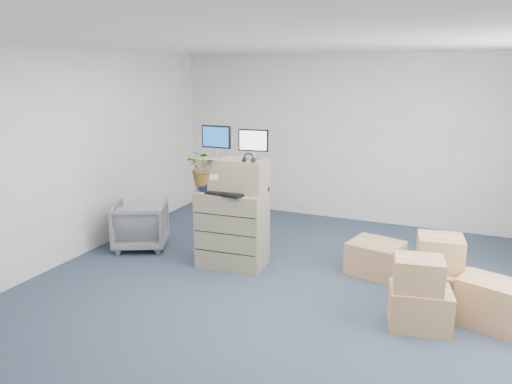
% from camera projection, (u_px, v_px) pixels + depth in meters
% --- Properties ---
extents(ground, '(7.00, 7.00, 0.00)m').
position_uv_depth(ground, '(271.00, 303.00, 5.57)').
color(ground, '#212D3C').
rests_on(ground, ground).
extents(wall_back, '(6.00, 0.02, 2.80)m').
position_uv_depth(wall_back, '(349.00, 138.00, 8.36)').
color(wall_back, '#BCB9B2').
rests_on(wall_back, ground).
extents(filing_cabinet_lower, '(0.90, 0.58, 1.01)m').
position_uv_depth(filing_cabinet_lower, '(232.00, 229.00, 6.52)').
color(filing_cabinet_lower, gray).
rests_on(filing_cabinet_lower, ground).
extents(filing_cabinet_upper, '(0.89, 0.49, 0.43)m').
position_uv_depth(filing_cabinet_upper, '(233.00, 175.00, 6.39)').
color(filing_cabinet_upper, gray).
rests_on(filing_cabinet_upper, filing_cabinet_lower).
extents(monitor_left, '(0.41, 0.16, 0.40)m').
position_uv_depth(monitor_left, '(216.00, 139.00, 6.39)').
color(monitor_left, '#99999E').
rests_on(monitor_left, filing_cabinet_upper).
extents(monitor_right, '(0.38, 0.17, 0.38)m').
position_uv_depth(monitor_right, '(253.00, 143.00, 6.18)').
color(monitor_right, '#99999E').
rests_on(monitor_right, filing_cabinet_upper).
extents(headphones, '(0.14, 0.02, 0.14)m').
position_uv_depth(headphones, '(249.00, 159.00, 6.07)').
color(headphones, black).
rests_on(headphones, filing_cabinet_upper).
extents(keyboard, '(0.53, 0.29, 0.03)m').
position_uv_depth(keyboard, '(225.00, 194.00, 6.25)').
color(keyboard, black).
rests_on(keyboard, filing_cabinet_lower).
extents(mouse, '(0.10, 0.08, 0.03)m').
position_uv_depth(mouse, '(256.00, 196.00, 6.14)').
color(mouse, silver).
rests_on(mouse, filing_cabinet_lower).
extents(water_bottle, '(0.08, 0.08, 0.28)m').
position_uv_depth(water_bottle, '(236.00, 181.00, 6.38)').
color(water_bottle, '#9CA0A5').
rests_on(water_bottle, filing_cabinet_lower).
extents(phone_dock, '(0.05, 0.05, 0.12)m').
position_uv_depth(phone_dock, '(228.00, 189.00, 6.41)').
color(phone_dock, silver).
rests_on(phone_dock, filing_cabinet_lower).
extents(external_drive, '(0.21, 0.17, 0.06)m').
position_uv_depth(external_drive, '(260.00, 189.00, 6.42)').
color(external_drive, black).
rests_on(external_drive, filing_cabinet_lower).
extents(tissue_box, '(0.27, 0.19, 0.09)m').
position_uv_depth(tissue_box, '(256.00, 184.00, 6.37)').
color(tissue_box, '#3C7ECC').
rests_on(tissue_box, external_drive).
extents(potted_plant, '(0.49, 0.53, 0.44)m').
position_uv_depth(potted_plant, '(204.00, 173.00, 6.34)').
color(potted_plant, '#ABC19B').
rests_on(potted_plant, filing_cabinet_lower).
extents(office_chair, '(0.95, 0.93, 0.75)m').
position_uv_depth(office_chair, '(141.00, 223.00, 7.22)').
color(office_chair, '#595A5E').
rests_on(office_chair, ground).
extents(cardboard_boxes, '(2.11, 1.84, 0.79)m').
position_uv_depth(cardboard_boxes, '(430.00, 282.00, 5.43)').
color(cardboard_boxes, '#9D774C').
rests_on(cardboard_boxes, ground).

